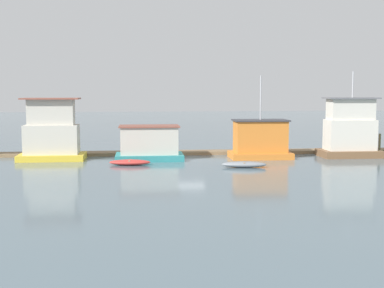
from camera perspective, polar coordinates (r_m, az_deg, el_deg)
The scene contains 11 objects.
ground_plane at distance 47.72m, azimuth -0.12°, elevation -1.55°, with size 200.00×200.00×0.00m, color slate.
dock_walkway at distance 50.86m, azimuth -0.46°, elevation -0.92°, with size 59.60×2.02×0.30m, color #846B4C.
houseboat_yellow at distance 48.19m, azimuth -14.74°, elevation 1.02°, with size 5.68×3.43×5.41m.
houseboat_teal at distance 46.83m, azimuth -4.58°, elevation 0.01°, with size 5.87×3.61×3.01m.
houseboat_orange at distance 48.16m, azimuth 7.29°, elevation 0.40°, with size 5.42×3.30×7.36m.
houseboat_brown at distance 50.86m, azimuth 16.50°, elevation 1.35°, with size 5.44×3.32×7.76m.
dinghy_red at distance 43.92m, azimuth -6.64°, elevation -1.95°, with size 3.47×1.64×0.44m.
dinghy_grey at distance 42.43m, azimuth 5.57°, elevation -2.18°, with size 3.66×1.54×0.48m.
mooring_post_near_right at distance 50.32m, azimuth -16.82°, elevation -0.70°, with size 0.25×0.25×1.24m, color brown.
mooring_post_near_left at distance 54.38m, azimuth 19.37°, elevation 0.05°, with size 0.22×0.22×1.92m, color #846B4C.
mooring_post_far_left at distance 50.26m, azimuth -16.72°, elevation -0.33°, with size 0.25×0.25×1.89m, color brown.
Camera 1 is at (-4.51, -47.10, 6.19)m, focal length 50.00 mm.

